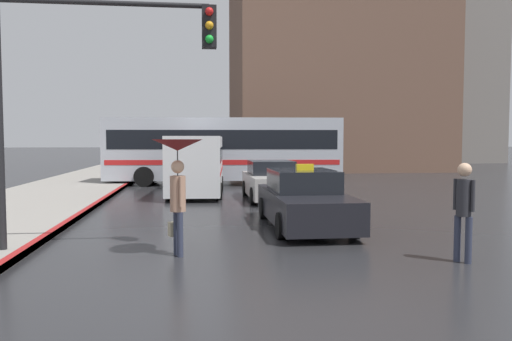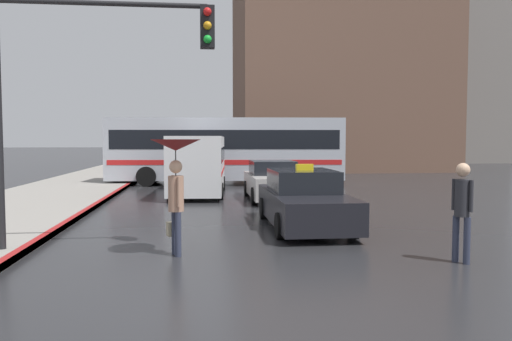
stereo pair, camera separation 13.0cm
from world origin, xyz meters
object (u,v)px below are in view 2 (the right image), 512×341
object	(u,v)px
ambulance_van	(198,162)
pedestrian_with_umbrella	(176,165)
traffic_light	(92,67)
taxi	(304,201)
sedan_red	(273,182)
pedestrian_man	(462,204)
city_bus	(226,148)

from	to	relation	value
ambulance_van	pedestrian_with_umbrella	xyz separation A→B (m)	(-0.38, -10.76, 0.44)
ambulance_van	traffic_light	world-z (taller)	traffic_light
traffic_light	taxi	bearing A→B (deg)	29.41
traffic_light	sedan_red	bearing A→B (deg)	61.09
ambulance_van	traffic_light	xyz separation A→B (m)	(-1.96, -10.52, 2.30)
ambulance_van	sedan_red	bearing A→B (deg)	149.07
sedan_red	traffic_light	size ratio (longest dim) A/B	0.87
traffic_light	pedestrian_man	bearing A→B (deg)	-11.78
pedestrian_man	ambulance_van	bearing A→B (deg)	172.08
sedan_red	traffic_light	world-z (taller)	traffic_light
ambulance_van	traffic_light	bearing A→B (deg)	83.31
city_bus	pedestrian_with_umbrella	bearing A→B (deg)	-2.05
sedan_red	pedestrian_with_umbrella	world-z (taller)	pedestrian_with_umbrella
taxi	pedestrian_man	distance (m)	4.55
pedestrian_with_umbrella	pedestrian_man	bearing A→B (deg)	-122.47
sedan_red	city_bus	bearing A→B (deg)	-77.96
sedan_red	traffic_light	bearing A→B (deg)	61.09
pedestrian_man	traffic_light	bearing A→B (deg)	-131.55
city_bus	pedestrian_man	bearing A→B (deg)	15.98
pedestrian_with_umbrella	ambulance_van	bearing A→B (deg)	-21.86
pedestrian_with_umbrella	sedan_red	bearing A→B (deg)	-39.56
city_bus	traffic_light	world-z (taller)	traffic_light
traffic_light	pedestrian_with_umbrella	bearing A→B (deg)	-8.87
sedan_red	pedestrian_with_umbrella	xyz separation A→B (m)	(-3.17, -8.83, 1.09)
taxi	city_bus	xyz separation A→B (m)	(-1.36, 12.62, 1.17)
ambulance_van	city_bus	bearing A→B (deg)	-102.19
ambulance_van	traffic_light	distance (m)	10.94
taxi	city_bus	size ratio (longest dim) A/B	0.40
taxi	traffic_light	size ratio (longest dim) A/B	0.92
ambulance_van	pedestrian_with_umbrella	size ratio (longest dim) A/B	2.57
pedestrian_with_umbrella	traffic_light	size ratio (longest dim) A/B	0.44
city_bus	pedestrian_man	size ratio (longest dim) A/B	6.48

